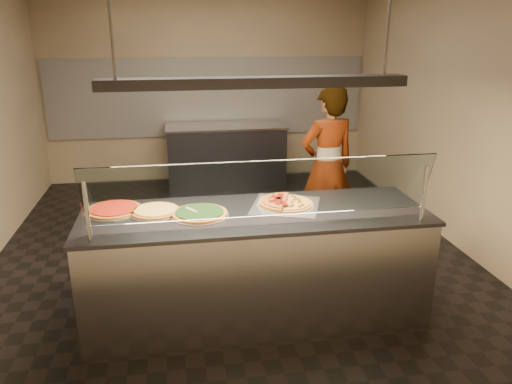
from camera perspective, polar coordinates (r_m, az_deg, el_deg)
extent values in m
cube|color=black|center=(5.44, -2.70, -7.24)|extent=(5.00, 6.00, 0.02)
cube|color=tan|center=(7.95, -5.49, 12.21)|extent=(5.00, 0.02, 3.00)
cube|color=tan|center=(2.12, 6.42, -5.07)|extent=(5.00, 0.02, 3.00)
cube|color=tan|center=(5.82, 22.73, 8.66)|extent=(0.02, 6.00, 3.00)
cube|color=silver|center=(7.95, -5.43, 10.75)|extent=(4.90, 0.02, 1.20)
cube|color=#B7B7BC|center=(4.19, -0.06, -8.45)|extent=(2.73, 0.90, 0.90)
cube|color=#38383D|center=(4.00, -0.06, -2.50)|extent=(2.77, 0.94, 0.03)
cylinder|color=#B7B7BC|center=(3.55, -18.74, -2.22)|extent=(0.03, 0.03, 0.44)
cylinder|color=#B7B7BC|center=(3.94, 18.66, -0.19)|extent=(0.03, 0.03, 0.44)
cube|color=white|center=(3.58, 0.82, 0.31)|extent=(2.53, 0.18, 0.47)
cube|color=silver|center=(4.14, 3.37, -1.52)|extent=(0.68, 0.68, 0.01)
cylinder|color=silver|center=(4.14, 3.37, -1.43)|extent=(0.47, 0.47, 0.01)
cylinder|color=#640506|center=(4.24, 2.83, -0.25)|extent=(0.06, 0.06, 0.01)
cylinder|color=#640506|center=(4.18, 2.75, -0.53)|extent=(0.06, 0.06, 0.01)
cylinder|color=#640506|center=(4.19, 2.05, -0.47)|extent=(0.06, 0.06, 0.01)
cylinder|color=#640506|center=(4.15, 2.71, -0.69)|extent=(0.06, 0.06, 0.01)
cylinder|color=#640506|center=(4.14, 2.47, -0.73)|extent=(0.06, 0.06, 0.01)
cylinder|color=#640506|center=(4.11, 2.28, -0.87)|extent=(0.06, 0.06, 0.01)
cylinder|color=#640506|center=(4.08, 1.80, -1.00)|extent=(0.06, 0.06, 0.01)
cylinder|color=#640506|center=(4.08, 2.70, -1.02)|extent=(0.06, 0.06, 0.01)
cylinder|color=#640506|center=(4.03, 2.57, -1.25)|extent=(0.06, 0.06, 0.01)
cylinder|color=#640506|center=(4.06, 3.07, -1.12)|extent=(0.06, 0.06, 0.01)
cylinder|color=#640506|center=(4.01, 3.37, -1.37)|extent=(0.06, 0.06, 0.01)
cube|color=#19590F|center=(4.27, 2.66, -0.10)|extent=(0.02, 0.02, 0.01)
cube|color=#19590F|center=(4.25, 2.01, -0.17)|extent=(0.02, 0.02, 0.01)
cube|color=#19590F|center=(4.16, 1.52, -0.59)|extent=(0.01, 0.02, 0.01)
cube|color=#19590F|center=(4.14, 1.55, -0.70)|extent=(0.02, 0.02, 0.01)
cube|color=#19590F|center=(4.11, 2.55, -0.85)|extent=(0.02, 0.02, 0.01)
cube|color=#19590F|center=(4.06, 2.31, -1.09)|extent=(0.02, 0.02, 0.01)
cube|color=#19590F|center=(4.06, 2.78, -1.11)|extent=(0.01, 0.02, 0.01)
cube|color=#19590F|center=(3.97, 3.06, -1.55)|extent=(0.02, 0.02, 0.01)
sphere|color=#513014|center=(4.02, 4.01, -1.65)|extent=(0.03, 0.03, 0.03)
sphere|color=#513014|center=(4.05, 4.16, -1.50)|extent=(0.03, 0.03, 0.03)
sphere|color=#513014|center=(4.02, 5.02, -1.66)|extent=(0.03, 0.03, 0.03)
sphere|color=#513014|center=(4.06, 5.32, -1.47)|extent=(0.03, 0.03, 0.03)
sphere|color=#513014|center=(4.12, 4.10, -1.13)|extent=(0.03, 0.03, 0.03)
sphere|color=#513014|center=(4.12, 4.98, -1.15)|extent=(0.03, 0.03, 0.03)
sphere|color=#513014|center=(4.16, 4.97, -0.96)|extent=(0.03, 0.03, 0.03)
sphere|color=#513014|center=(4.17, 4.39, -0.89)|extent=(0.03, 0.03, 0.03)
sphere|color=#513014|center=(4.20, 4.72, -0.77)|extent=(0.03, 0.03, 0.03)
sphere|color=#513014|center=(4.24, 4.45, -0.59)|extent=(0.03, 0.03, 0.03)
sphere|color=#513014|center=(4.26, 4.14, -0.45)|extent=(0.03, 0.03, 0.03)
sphere|color=#513014|center=(4.17, 3.51, -0.88)|extent=(0.03, 0.03, 0.03)
cylinder|color=silver|center=(3.95, -6.47, -2.60)|extent=(0.46, 0.46, 0.01)
cylinder|color=#99551D|center=(3.95, -6.47, -2.42)|extent=(0.43, 0.43, 0.02)
cylinder|color=black|center=(3.94, -6.48, -2.23)|extent=(0.38, 0.38, 0.01)
cylinder|color=silver|center=(4.07, -11.43, -2.23)|extent=(0.42, 0.42, 0.01)
cylinder|color=#99551D|center=(4.07, -11.44, -2.09)|extent=(0.39, 0.39, 0.02)
cylinder|color=gold|center=(4.06, -11.45, -1.92)|extent=(0.34, 0.34, 0.01)
cylinder|color=silver|center=(4.18, -15.93, -2.04)|extent=(0.47, 0.47, 0.01)
cylinder|color=#99551D|center=(4.18, -15.94, -1.90)|extent=(0.44, 0.44, 0.02)
cylinder|color=#8D0608|center=(4.17, -15.95, -1.74)|extent=(0.38, 0.38, 0.01)
cube|color=#B7B7BC|center=(3.95, -5.35, -2.18)|extent=(0.17, 0.16, 0.00)
cylinder|color=tan|center=(3.98, -7.35, -2.06)|extent=(0.10, 0.13, 0.02)
cube|color=#38383D|center=(7.70, -3.45, 4.12)|extent=(1.76, 0.70, 0.90)
cube|color=#B7B7BC|center=(7.60, -3.51, 7.52)|extent=(1.80, 0.74, 0.03)
imported|color=#33303C|center=(5.53, 8.14, 2.89)|extent=(0.72, 0.55, 1.77)
cube|color=#38383D|center=(3.76, -0.07, 12.41)|extent=(2.30, 0.18, 0.08)
cylinder|color=#B7B7BC|center=(3.71, -16.50, 20.06)|extent=(0.02, 0.02, 1.01)
cylinder|color=#B7B7BC|center=(4.03, 15.05, 19.99)|extent=(0.02, 0.02, 1.01)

